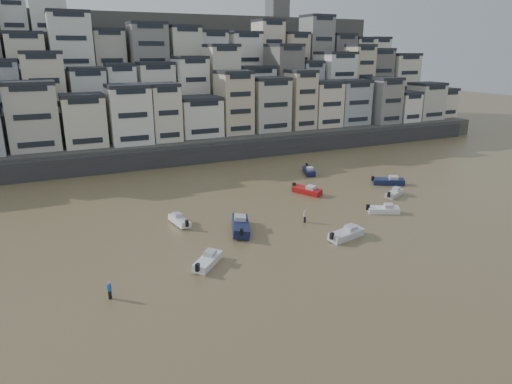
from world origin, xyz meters
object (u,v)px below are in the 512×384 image
boat_c (240,224)px  boat_f (179,220)px  person_pink (305,216)px  boat_d (394,192)px  boat_g (389,180)px  boat_a (346,233)px  boat_j (208,259)px  boat_i (309,170)px  boat_b (384,209)px  person_blue (109,290)px  boat_e (307,190)px

boat_c → boat_f: 8.43m
boat_f → person_pink: size_ratio=2.75×
boat_d → person_pink: bearing=165.6°
boat_g → boat_a: (-20.51, -16.20, -0.03)m
boat_g → boat_j: (-38.14, -15.91, -0.09)m
boat_i → person_pink: (-13.66, -21.14, 0.13)m
boat_f → person_pink: 16.52m
boat_f → boat_a: (16.93, -13.26, 0.09)m
boat_g → person_pink: size_ratio=3.27×
boat_c → boat_b: 20.97m
boat_a → boat_c: bearing=131.6°
boat_c → boat_i: boat_c is taller
person_blue → boat_g: bearing=20.9°
boat_i → boat_j: bearing=-25.3°
boat_c → boat_d: size_ratio=1.48×
boat_g → person_blue: 51.92m
boat_a → boat_e: size_ratio=1.02×
boat_d → boat_e: 13.62m
boat_g → person_blue: person_blue is taller
boat_e → person_pink: bearing=-56.9°
boat_d → boat_j: (-34.55, -10.40, 0.06)m
boat_d → person_pink: person_pink is taller
boat_i → person_pink: person_pink is taller
boat_c → boat_j: size_ratio=1.35×
boat_b → person_pink: person_pink is taller
boat_c → boat_d: 27.75m
boat_d → boat_f: (-33.85, 2.57, 0.02)m
boat_f → person_blue: person_blue is taller
boat_c → boat_b: (20.83, -2.40, -0.29)m
boat_c → boat_a: size_ratio=1.26×
boat_c → boat_b: bearing=-75.6°
boat_e → boat_j: (-22.75, -17.21, -0.04)m
boat_a → person_pink: 7.09m
boat_e → person_pink: size_ratio=3.08×
boat_i → boat_a: bearing=-1.6°
boat_e → person_pink: person_pink is taller
boat_f → boat_j: (-0.70, -12.97, 0.04)m
boat_b → person_blue: 38.92m
person_pink → boat_d: bearing=11.5°
boat_g → boat_f: (-37.44, -2.94, -0.12)m
boat_i → boat_e: boat_i is taller
boat_b → boat_e: bearing=138.5°
boat_d → boat_a: boat_a is taller
boat_g → boat_j: bearing=-128.1°
person_pink → boat_c: bearing=175.2°
boat_i → boat_j: boat_i is taller
boat_i → person_pink: size_ratio=3.14×
boat_j → person_blue: 10.70m
boat_g → boat_j: 41.32m
boat_c → boat_e: boat_c is taller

